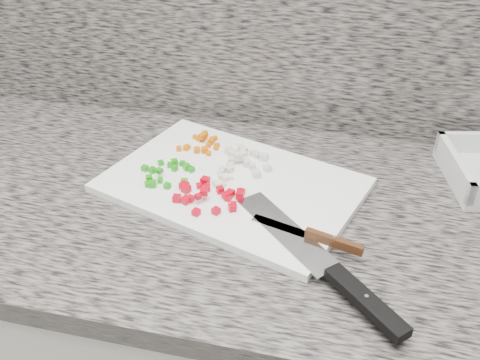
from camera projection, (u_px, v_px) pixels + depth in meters
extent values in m
cube|color=#666059|center=(231.00, 208.00, 0.99)|extent=(3.96, 0.64, 0.04)
cube|color=white|center=(232.00, 185.00, 1.00)|extent=(0.53, 0.43, 0.02)
cube|color=#CF5F04|center=(200.00, 138.00, 1.12)|extent=(0.01, 0.01, 0.01)
cube|color=#CF5F04|center=(187.00, 147.00, 1.09)|extent=(0.01, 0.01, 0.01)
cube|color=#CF5F04|center=(212.00, 139.00, 1.11)|extent=(0.01, 0.01, 0.01)
cube|color=#CF5F04|center=(212.00, 139.00, 1.12)|extent=(0.01, 0.01, 0.01)
cube|color=#CF5F04|center=(208.00, 145.00, 1.10)|extent=(0.01, 0.01, 0.01)
cube|color=#CF5F04|center=(179.00, 149.00, 1.08)|extent=(0.01, 0.01, 0.01)
cube|color=#CF5F04|center=(217.00, 145.00, 1.10)|extent=(0.01, 0.01, 0.01)
cube|color=#CF5F04|center=(205.00, 133.00, 1.13)|extent=(0.01, 0.01, 0.01)
cube|color=#CF5F04|center=(186.00, 148.00, 1.09)|extent=(0.01, 0.01, 0.01)
cube|color=#CF5F04|center=(209.00, 153.00, 1.07)|extent=(0.01, 0.01, 0.01)
cube|color=#CF5F04|center=(197.00, 150.00, 1.08)|extent=(0.01, 0.01, 0.01)
cube|color=#CF5F04|center=(216.00, 148.00, 1.09)|extent=(0.01, 0.01, 0.01)
cube|color=#CF5F04|center=(211.00, 142.00, 1.11)|extent=(0.01, 0.01, 0.01)
cube|color=#CF5F04|center=(202.00, 136.00, 1.11)|extent=(0.02, 0.02, 0.01)
cube|color=#CF5F04|center=(205.00, 150.00, 1.08)|extent=(0.02, 0.02, 0.01)
cube|color=#CF5F04|center=(216.00, 138.00, 1.12)|extent=(0.01, 0.01, 0.01)
cube|color=#CF5F04|center=(204.00, 137.00, 1.12)|extent=(0.02, 0.02, 0.01)
cube|color=#CF5F04|center=(195.00, 137.00, 1.13)|extent=(0.01, 0.01, 0.01)
cube|color=beige|center=(230.00, 165.00, 1.03)|extent=(0.02, 0.02, 0.01)
cube|color=beige|center=(245.00, 160.00, 1.05)|extent=(0.02, 0.02, 0.01)
cube|color=beige|center=(238.00, 155.00, 1.06)|extent=(0.01, 0.01, 0.01)
cube|color=beige|center=(253.00, 167.00, 1.03)|extent=(0.01, 0.01, 0.01)
cube|color=beige|center=(228.00, 150.00, 1.08)|extent=(0.01, 0.01, 0.01)
cube|color=beige|center=(256.00, 174.00, 1.00)|extent=(0.02, 0.02, 0.01)
cube|color=beige|center=(241.00, 148.00, 1.08)|extent=(0.02, 0.02, 0.01)
cube|color=beige|center=(264.00, 157.00, 1.05)|extent=(0.02, 0.02, 0.01)
cube|color=beige|center=(222.00, 169.00, 1.02)|extent=(0.01, 0.01, 0.01)
cube|color=beige|center=(232.00, 153.00, 1.07)|extent=(0.02, 0.02, 0.01)
cube|color=beige|center=(258.00, 155.00, 1.06)|extent=(0.02, 0.02, 0.01)
cube|color=beige|center=(244.00, 150.00, 1.08)|extent=(0.02, 0.02, 0.01)
cube|color=beige|center=(231.00, 161.00, 1.04)|extent=(0.01, 0.01, 0.01)
cube|color=beige|center=(238.00, 156.00, 1.04)|extent=(0.02, 0.02, 0.01)
cube|color=beige|center=(267.00, 168.00, 1.02)|extent=(0.02, 0.02, 0.01)
cube|color=beige|center=(239.00, 153.00, 1.07)|extent=(0.01, 0.01, 0.01)
cube|color=beige|center=(242.00, 153.00, 1.07)|extent=(0.02, 0.02, 0.01)
cube|color=beige|center=(229.00, 169.00, 1.02)|extent=(0.02, 0.02, 0.01)
cube|color=beige|center=(233.00, 154.00, 1.06)|extent=(0.02, 0.02, 0.01)
cube|color=beige|center=(247.00, 163.00, 1.04)|extent=(0.02, 0.02, 0.01)
cube|color=beige|center=(243.00, 155.00, 1.06)|extent=(0.02, 0.02, 0.01)
cube|color=beige|center=(253.00, 153.00, 1.07)|extent=(0.01, 0.01, 0.01)
cube|color=beige|center=(230.00, 169.00, 1.02)|extent=(0.01, 0.01, 0.01)
cube|color=#178C0C|center=(160.00, 181.00, 0.99)|extent=(0.01, 0.01, 0.01)
cube|color=#178C0C|center=(167.00, 186.00, 0.97)|extent=(0.01, 0.01, 0.01)
cube|color=#178C0C|center=(170.00, 165.00, 1.03)|extent=(0.01, 0.01, 0.01)
cube|color=#178C0C|center=(159.00, 171.00, 1.00)|extent=(0.01, 0.01, 0.01)
cube|color=#178C0C|center=(184.00, 182.00, 0.98)|extent=(0.01, 0.01, 0.01)
cube|color=#178C0C|center=(187.00, 167.00, 1.03)|extent=(0.02, 0.02, 0.01)
cube|color=#178C0C|center=(147.00, 184.00, 0.98)|extent=(0.01, 0.01, 0.01)
cube|color=#178C0C|center=(152.00, 184.00, 0.98)|extent=(0.02, 0.02, 0.01)
cube|color=#178C0C|center=(191.00, 169.00, 1.02)|extent=(0.01, 0.01, 0.01)
cube|color=#178C0C|center=(152.00, 170.00, 1.02)|extent=(0.02, 0.02, 0.01)
cube|color=#178C0C|center=(149.00, 179.00, 0.99)|extent=(0.02, 0.02, 0.01)
cube|color=#178C0C|center=(145.00, 168.00, 1.02)|extent=(0.01, 0.01, 0.01)
cube|color=#178C0C|center=(182.00, 163.00, 1.04)|extent=(0.01, 0.01, 0.01)
cube|color=#178C0C|center=(175.00, 162.00, 1.04)|extent=(0.02, 0.02, 0.01)
cube|color=#178C0C|center=(161.00, 163.00, 1.04)|extent=(0.01, 0.01, 0.01)
cube|color=#178C0C|center=(175.00, 168.00, 1.02)|extent=(0.01, 0.01, 0.01)
cube|color=#C00214|center=(205.00, 181.00, 0.98)|extent=(0.02, 0.02, 0.01)
cube|color=#C00214|center=(240.00, 192.00, 0.96)|extent=(0.01, 0.01, 0.01)
cube|color=#C00214|center=(230.00, 193.00, 0.95)|extent=(0.02, 0.02, 0.01)
cube|color=#C00214|center=(231.00, 193.00, 0.96)|extent=(0.01, 0.01, 0.01)
cube|color=#C00214|center=(186.00, 200.00, 0.94)|extent=(0.02, 0.02, 0.01)
cube|color=#C00214|center=(226.00, 195.00, 0.95)|extent=(0.02, 0.02, 0.01)
cube|color=#C00214|center=(204.00, 192.00, 0.94)|extent=(0.02, 0.02, 0.01)
cube|color=#C00214|center=(234.00, 205.00, 0.93)|extent=(0.01, 0.01, 0.01)
cube|color=#C00214|center=(241.00, 192.00, 0.96)|extent=(0.01, 0.01, 0.01)
cube|color=#C00214|center=(196.00, 212.00, 0.91)|extent=(0.02, 0.02, 0.01)
cube|color=#C00214|center=(198.00, 196.00, 0.93)|extent=(0.01, 0.01, 0.01)
cube|color=#C00214|center=(207.00, 188.00, 0.97)|extent=(0.01, 0.01, 0.01)
cube|color=#C00214|center=(185.00, 201.00, 0.94)|extent=(0.01, 0.01, 0.01)
cube|color=#C00214|center=(199.00, 186.00, 0.97)|extent=(0.01, 0.01, 0.01)
cube|color=#C00214|center=(228.00, 198.00, 0.94)|extent=(0.01, 0.01, 0.01)
cube|color=#C00214|center=(232.00, 208.00, 0.92)|extent=(0.02, 0.02, 0.01)
cube|color=#C00214|center=(184.00, 186.00, 0.97)|extent=(0.02, 0.02, 0.01)
cube|color=#C00214|center=(240.00, 195.00, 0.95)|extent=(0.01, 0.01, 0.01)
cube|color=#C00214|center=(190.00, 199.00, 0.94)|extent=(0.01, 0.01, 0.01)
cube|color=#C00214|center=(216.00, 211.00, 0.91)|extent=(0.02, 0.02, 0.01)
cube|color=#C00214|center=(177.00, 198.00, 0.94)|extent=(0.01, 0.01, 0.01)
cube|color=#C00214|center=(220.00, 190.00, 0.96)|extent=(0.02, 0.02, 0.01)
cube|color=#C00214|center=(186.00, 189.00, 0.96)|extent=(0.02, 0.02, 0.01)
cube|color=beige|center=(221.00, 177.00, 1.00)|extent=(0.01, 0.01, 0.01)
cube|color=beige|center=(217.00, 185.00, 0.98)|extent=(0.01, 0.01, 0.01)
cube|color=beige|center=(225.00, 177.00, 1.00)|extent=(0.01, 0.01, 0.01)
cube|color=beige|center=(208.00, 178.00, 1.00)|extent=(0.01, 0.01, 0.01)
cube|color=beige|center=(231.00, 178.00, 1.00)|extent=(0.01, 0.01, 0.01)
cube|color=beige|center=(219.00, 173.00, 1.01)|extent=(0.01, 0.01, 0.01)
cube|color=beige|center=(221.00, 172.00, 1.01)|extent=(0.01, 0.01, 0.01)
cube|color=beige|center=(224.00, 185.00, 0.98)|extent=(0.01, 0.01, 0.01)
cube|color=beige|center=(215.00, 182.00, 0.98)|extent=(0.01, 0.01, 0.01)
cube|color=beige|center=(205.00, 181.00, 0.99)|extent=(0.01, 0.01, 0.01)
cube|color=beige|center=(222.00, 171.00, 1.02)|extent=(0.01, 0.01, 0.01)
cube|color=beige|center=(225.00, 179.00, 0.99)|extent=(0.01, 0.01, 0.01)
cube|color=beige|center=(222.00, 176.00, 1.00)|extent=(0.01, 0.01, 0.01)
cube|color=silver|center=(286.00, 231.00, 0.87)|extent=(0.20, 0.20, 0.00)
cube|color=black|center=(366.00, 301.00, 0.74)|extent=(0.12, 0.12, 0.02)
cylinder|color=silver|center=(366.00, 296.00, 0.73)|extent=(0.01, 0.01, 0.00)
cube|color=silver|center=(279.00, 226.00, 0.88)|extent=(0.10, 0.04, 0.00)
cube|color=#472311|center=(334.00, 242.00, 0.84)|extent=(0.09, 0.04, 0.02)
cylinder|color=silver|center=(334.00, 237.00, 0.84)|extent=(0.01, 0.01, 0.00)
cube|color=silver|center=(454.00, 166.00, 1.00)|extent=(0.05, 0.19, 0.04)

